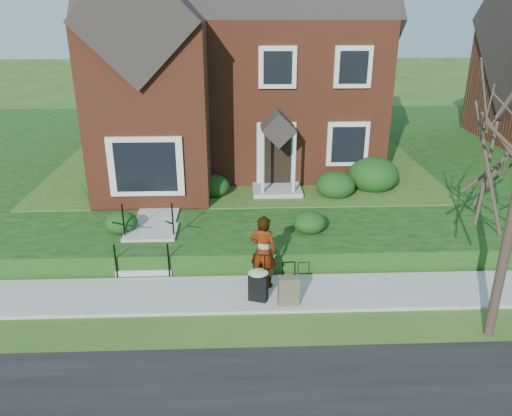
{
  "coord_description": "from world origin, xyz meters",
  "views": [
    {
      "loc": [
        -0.11,
        -10.21,
        6.33
      ],
      "look_at": [
        0.37,
        2.0,
        1.43
      ],
      "focal_mm": 35.0,
      "sensor_mm": 36.0,
      "label": 1
    }
  ],
  "objects_px": {
    "front_steps": "(149,245)",
    "suitcase_black": "(258,283)",
    "woman": "(263,252)",
    "suitcase_olive": "(289,290)"
  },
  "relations": [
    {
      "from": "front_steps",
      "to": "suitcase_olive",
      "type": "distance_m",
      "value": 4.23
    },
    {
      "from": "suitcase_black",
      "to": "suitcase_olive",
      "type": "bearing_deg",
      "value": 2.69
    },
    {
      "from": "woman",
      "to": "suitcase_olive",
      "type": "distance_m",
      "value": 1.14
    },
    {
      "from": "front_steps",
      "to": "suitcase_olive",
      "type": "height_order",
      "value": "front_steps"
    },
    {
      "from": "woman",
      "to": "suitcase_olive",
      "type": "xyz_separation_m",
      "value": [
        0.53,
        -0.84,
        -0.56
      ]
    },
    {
      "from": "woman",
      "to": "suitcase_olive",
      "type": "relative_size",
      "value": 1.76
    },
    {
      "from": "woman",
      "to": "suitcase_black",
      "type": "bearing_deg",
      "value": 97.68
    },
    {
      "from": "woman",
      "to": "suitcase_olive",
      "type": "height_order",
      "value": "woman"
    },
    {
      "from": "front_steps",
      "to": "suitcase_black",
      "type": "bearing_deg",
      "value": -37.49
    },
    {
      "from": "woman",
      "to": "suitcase_olive",
      "type": "bearing_deg",
      "value": 142.64
    }
  ]
}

